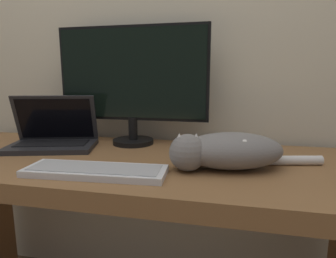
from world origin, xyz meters
The scene contains 7 objects.
wall_back centered at (0.00, 0.71, 1.30)m, with size 6.40×0.06×2.60m.
desk centered at (0.00, 0.32, 0.61)m, with size 1.72×0.65×0.76m.
monitor centered at (-0.06, 0.54, 1.04)m, with size 0.66×0.18×0.51m.
laptop centered at (-0.36, 0.40, 0.81)m, with size 0.39×0.29×0.22m.
external_keyboard centered at (-0.04, 0.13, 0.77)m, with size 0.44×0.16×0.02m.
cat centered at (0.35, 0.27, 0.82)m, with size 0.50×0.25×0.12m.
small_toy centered at (0.39, 0.48, 0.79)m, with size 0.06×0.06×0.06m.
Camera 1 is at (0.35, -0.62, 1.05)m, focal length 30.00 mm.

